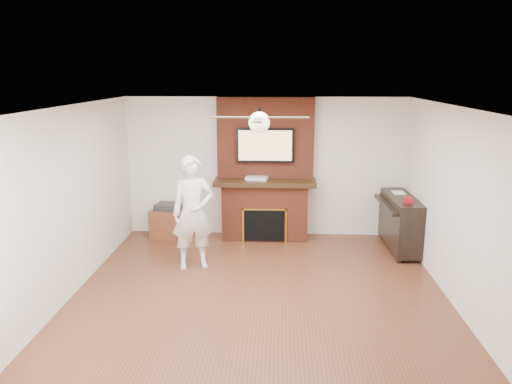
{
  "coord_description": "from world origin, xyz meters",
  "views": [
    {
      "loc": [
        0.25,
        -6.1,
        2.91
      ],
      "look_at": [
        -0.08,
        0.9,
        1.23
      ],
      "focal_mm": 35.0,
      "sensor_mm": 36.0,
      "label": 1
    }
  ],
  "objects_px": {
    "person": "(193,213)",
    "side_table": "(168,221)",
    "fireplace": "(265,183)",
    "piano": "(400,221)"
  },
  "relations": [
    {
      "from": "fireplace",
      "to": "side_table",
      "type": "distance_m",
      "value": 1.89
    },
    {
      "from": "side_table",
      "to": "fireplace",
      "type": "bearing_deg",
      "value": 13.9
    },
    {
      "from": "person",
      "to": "side_table",
      "type": "relative_size",
      "value": 2.72
    },
    {
      "from": "person",
      "to": "piano",
      "type": "bearing_deg",
      "value": -1.1
    },
    {
      "from": "side_table",
      "to": "piano",
      "type": "relative_size",
      "value": 0.45
    },
    {
      "from": "person",
      "to": "piano",
      "type": "height_order",
      "value": "person"
    },
    {
      "from": "side_table",
      "to": "piano",
      "type": "bearing_deg",
      "value": 4.91
    },
    {
      "from": "fireplace",
      "to": "piano",
      "type": "distance_m",
      "value": 2.4
    },
    {
      "from": "fireplace",
      "to": "side_table",
      "type": "bearing_deg",
      "value": -177.81
    },
    {
      "from": "person",
      "to": "side_table",
      "type": "height_order",
      "value": "person"
    }
  ]
}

